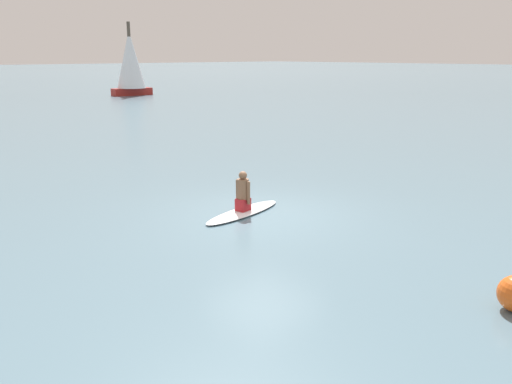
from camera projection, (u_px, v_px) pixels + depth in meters
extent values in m
plane|color=slate|center=(264.00, 214.00, 13.13)|extent=(400.00, 400.00, 0.00)
ellipsoid|color=white|center=(243.00, 212.00, 13.16)|extent=(1.05, 2.69, 0.09)
cube|color=#A51E23|center=(243.00, 204.00, 13.11)|extent=(0.31, 0.36, 0.30)
cylinder|color=brown|center=(243.00, 189.00, 13.01)|extent=(0.33, 0.33, 0.51)
sphere|color=brown|center=(243.00, 175.00, 12.93)|extent=(0.20, 0.20, 0.20)
cylinder|color=brown|center=(249.00, 193.00, 12.93)|extent=(0.09, 0.09, 0.56)
cylinder|color=brown|center=(238.00, 191.00, 13.13)|extent=(0.09, 0.09, 0.56)
cube|color=maroon|center=(132.00, 92.00, 50.75)|extent=(1.47, 3.87, 0.68)
cylinder|color=#4C4238|center=(130.00, 55.00, 49.91)|extent=(0.30, 0.30, 6.03)
cone|color=white|center=(130.00, 59.00, 50.00)|extent=(2.87, 2.87, 5.30)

